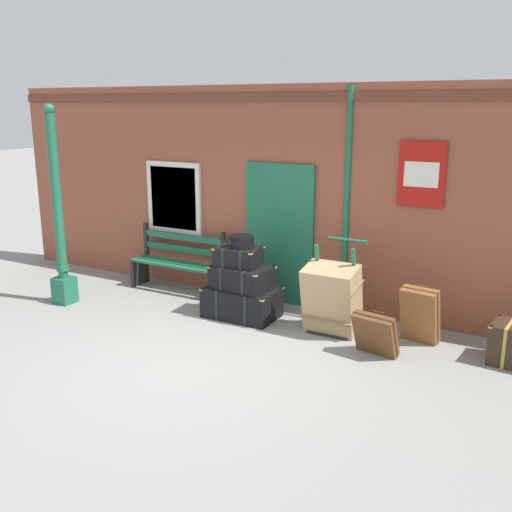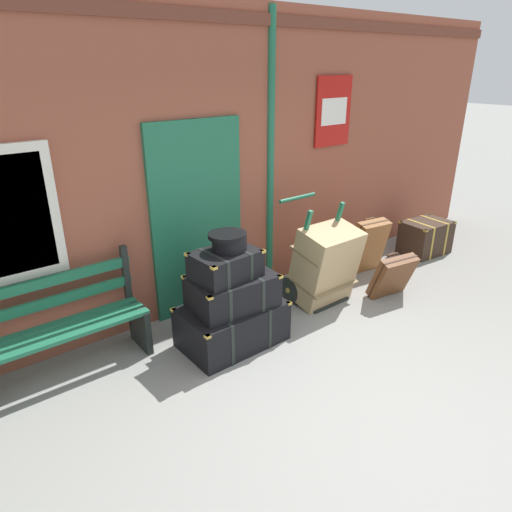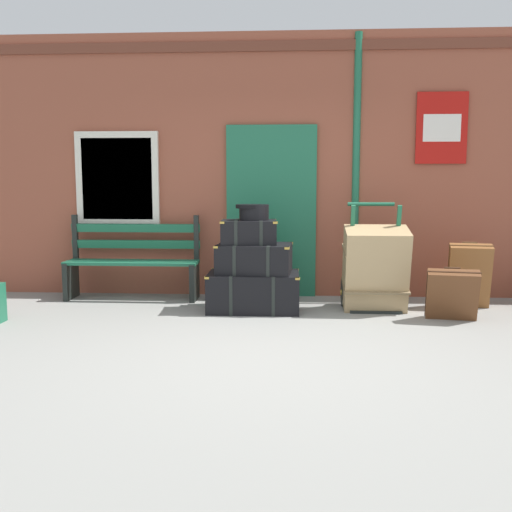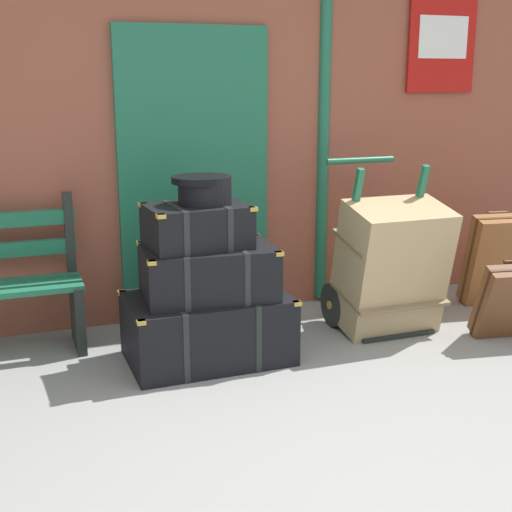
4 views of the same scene
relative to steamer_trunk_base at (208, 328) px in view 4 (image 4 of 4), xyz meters
The scene contains 9 objects.
ground_plane 1.62m from the steamer_trunk_base, 81.35° to the right, with size 60.00×60.00×0.00m, color gray.
brick_facade 1.73m from the steamer_trunk_base, 77.24° to the left, with size 10.40×0.35×3.20m.
steamer_trunk_base is the anchor object (origin of this frame).
steamer_trunk_middle 0.37m from the steamer_trunk_base, 20.81° to the right, with size 0.85×0.61×0.33m.
steamer_trunk_top 0.66m from the steamer_trunk_base, 169.47° to the left, with size 0.64×0.49×0.27m.
round_hatbox 0.89m from the steamer_trunk_base, 99.72° to the left, with size 0.36×0.34×0.17m.
porters_trolley 1.35m from the steamer_trunk_base, ahead, with size 0.71×0.68×1.18m.
large_brown_trunk 1.36m from the steamer_trunk_base, ahead, with size 0.70×0.61×0.95m.
suitcase_brown 2.44m from the steamer_trunk_base, ahead, with size 0.50×0.39×0.75m.
Camera 4 is at (-1.39, -2.43, 1.75)m, focal length 49.05 mm.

